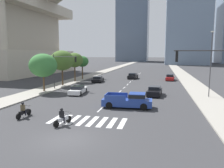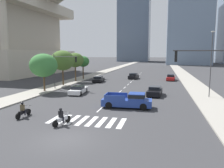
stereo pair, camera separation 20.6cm
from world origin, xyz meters
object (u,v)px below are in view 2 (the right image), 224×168
sedan_black_0 (133,76)px  street_tree_second (63,60)px  sedan_black_3 (155,91)px  street_tree_nearest (44,65)px  traffic_signal_far (63,65)px  sedan_red_1 (171,78)px  sedan_black_2 (98,79)px  street_tree_fourth (83,62)px  traffic_signal_near (209,72)px  street_lamp_east (211,60)px  motorcycle_trailing (23,111)px  street_tree_third (75,60)px  pickup_truck (129,101)px  sedan_white_4 (78,90)px  motorcycle_lead (62,118)px

sedan_black_0 → street_tree_second: (-11.43, -14.73, 4.15)m
sedan_black_3 → street_tree_nearest: (-17.20, -0.74, 3.58)m
street_tree_second → traffic_signal_far: bearing=-64.3°
sedan_red_1 → sedan_black_3: 19.74m
sedan_black_2 → street_tree_fourth: (-4.89, 3.83, 3.64)m
traffic_signal_near → street_lamp_east: street_lamp_east is taller
traffic_signal_far → motorcycle_trailing: bearing=-77.8°
traffic_signal_near → street_tree_third: bearing=-49.3°
street_tree_nearest → sedan_black_2: bearing=70.3°
sedan_red_1 → pickup_truck: bearing=-6.1°
sedan_black_2 → traffic_signal_near: traffic_signal_near is taller
street_tree_fourth → sedan_black_3: bearing=-44.3°
sedan_red_1 → sedan_black_2: size_ratio=1.04×
motorcycle_trailing → traffic_signal_far: traffic_signal_far is taller
sedan_black_2 → sedan_white_4: (0.98, -14.06, -0.01)m
motorcycle_lead → street_tree_fourth: 33.76m
motorcycle_lead → sedan_black_3: 16.87m
street_tree_nearest → street_tree_fourth: street_tree_nearest is taller
pickup_truck → street_tree_nearest: bearing=151.7°
street_tree_second → street_tree_third: (-0.00, 6.12, -0.11)m
pickup_truck → street_tree_fourth: (-14.67, 24.83, 3.41)m
motorcycle_lead → motorcycle_trailing: size_ratio=0.94×
street_tree_nearest → street_tree_third: 12.90m
sedan_black_3 → traffic_signal_near: size_ratio=0.70×
sedan_black_3 → street_tree_nearest: street_tree_nearest is taller
traffic_signal_far → street_tree_nearest: size_ratio=0.98×
motorcycle_trailing → sedan_white_4: size_ratio=0.45×
sedan_red_1 → street_tree_third: street_tree_third is taller
pickup_truck → street_tree_nearest: size_ratio=0.95×
street_tree_third → street_lamp_east: bearing=-26.7°
traffic_signal_far → street_tree_fourth: traffic_signal_far is taller
sedan_black_3 → motorcycle_lead: bearing=-20.2°
motorcycle_lead → traffic_signal_far: 19.32m
traffic_signal_near → motorcycle_lead: bearing=10.0°
street_lamp_east → street_tree_second: size_ratio=1.36×
sedan_black_3 → street_tree_second: (-17.20, 6.03, 4.15)m
motorcycle_trailing → sedan_black_3: 18.27m
street_tree_fourth → sedan_black_0: bearing=19.2°
pickup_truck → sedan_black_0: (-3.24, 28.80, -0.19)m
sedan_black_2 → traffic_signal_far: bearing=161.1°
traffic_signal_far → street_tree_third: size_ratio=0.95×
street_tree_second → pickup_truck: bearing=-43.8°
motorcycle_lead → sedan_red_1: 36.23m
pickup_truck → sedan_red_1: pickup_truck is taller
traffic_signal_far → street_lamp_east: size_ratio=0.65×
traffic_signal_near → sedan_black_3: bearing=-70.9°
pickup_truck → sedan_black_3: pickup_truck is taller
traffic_signal_far → street_tree_fourth: bearing=97.5°
street_tree_fourth → sedan_red_1: bearing=7.7°
street_tree_second → sedan_red_1: bearing=33.8°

